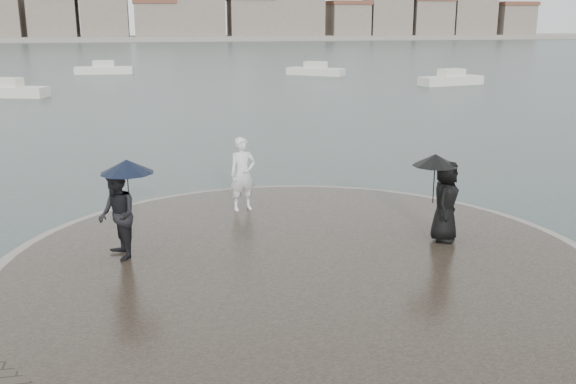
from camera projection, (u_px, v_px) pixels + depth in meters
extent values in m
plane|color=#2B3835|center=(354.00, 361.00, 9.93)|extent=(400.00, 400.00, 0.00)
cylinder|color=gray|center=(301.00, 268.00, 13.19)|extent=(12.50, 12.50, 0.32)
cylinder|color=#2D261E|center=(301.00, 267.00, 13.19)|extent=(11.90, 11.90, 0.36)
imported|color=white|center=(243.00, 174.00, 16.35)|extent=(0.76, 0.58, 1.89)
imported|color=black|center=(117.00, 215.00, 12.99)|extent=(0.93, 1.06, 1.83)
cylinder|color=black|center=(129.00, 193.00, 13.02)|extent=(0.02, 0.02, 0.90)
cone|color=black|center=(127.00, 166.00, 12.88)|extent=(1.09, 1.09, 0.28)
imported|color=black|center=(445.00, 201.00, 14.05)|extent=(0.99, 1.05, 1.81)
cylinder|color=black|center=(434.00, 183.00, 13.99)|extent=(0.02, 0.02, 0.90)
cone|color=black|center=(435.00, 160.00, 13.86)|extent=(1.00, 1.00, 0.26)
cube|color=gray|center=(156.00, 38.00, 163.58)|extent=(260.00, 20.00, 1.20)
cube|color=gray|center=(54.00, 21.00, 154.66)|extent=(11.00, 10.00, 10.00)
cube|color=gray|center=(105.00, 18.00, 157.00)|extent=(11.00, 10.00, 11.00)
cube|color=gray|center=(155.00, 23.00, 159.73)|extent=(10.00, 10.00, 9.00)
cube|color=brown|center=(154.00, 2.00, 158.44)|extent=(10.60, 10.60, 1.00)
cube|color=gray|center=(200.00, 16.00, 161.61)|extent=(12.00, 10.00, 12.00)
cube|color=gray|center=(250.00, 21.00, 164.55)|extent=(11.00, 10.00, 10.00)
cube|color=gray|center=(296.00, 15.00, 166.63)|extent=(13.00, 10.00, 13.00)
cube|color=gray|center=(347.00, 22.00, 170.03)|extent=(10.00, 10.00, 9.00)
cube|color=brown|center=(348.00, 3.00, 168.73)|extent=(10.60, 10.60, 1.00)
cube|color=gray|center=(387.00, 19.00, 172.03)|extent=(11.00, 10.00, 11.00)
cube|color=gray|center=(428.00, 20.00, 174.64)|extent=(11.00, 10.00, 10.00)
cube|color=gray|center=(469.00, 17.00, 176.85)|extent=(12.00, 10.00, 12.00)
cube|color=gray|center=(511.00, 22.00, 179.91)|extent=(10.00, 10.00, 9.00)
cube|color=brown|center=(512.00, 4.00, 178.62)|extent=(10.60, 10.60, 1.00)
cube|color=silver|center=(315.00, 73.00, 61.18)|extent=(5.29, 4.69, 0.90)
cube|color=silver|center=(316.00, 66.00, 61.02)|extent=(2.31, 2.19, 0.90)
cube|color=silver|center=(7.00, 93.00, 43.93)|extent=(5.72, 3.28, 0.90)
cube|color=silver|center=(6.00, 84.00, 43.77)|extent=(2.28, 1.78, 0.90)
cube|color=silver|center=(104.00, 71.00, 62.73)|extent=(5.58, 1.91, 0.90)
cube|color=silver|center=(104.00, 65.00, 62.58)|extent=(2.06, 1.31, 0.90)
cube|color=silver|center=(451.00, 82.00, 52.04)|extent=(5.72, 2.83, 0.90)
cube|color=silver|center=(451.00, 74.00, 51.88)|extent=(2.22, 1.63, 0.90)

